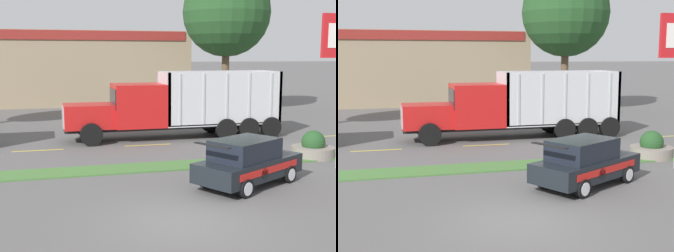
# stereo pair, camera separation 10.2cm
# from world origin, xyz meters

# --- Properties ---
(ground_plane) EXTENTS (600.00, 600.00, 0.00)m
(ground_plane) POSITION_xyz_m (0.00, 0.00, 0.00)
(ground_plane) COLOR #5B5959
(grass_verge) EXTENTS (120.00, 1.55, 0.06)m
(grass_verge) POSITION_xyz_m (0.00, 6.27, 0.03)
(grass_verge) COLOR #477538
(grass_verge) RESTS_ON ground_plane
(centre_line_4) EXTENTS (2.40, 0.14, 0.01)m
(centre_line_4) POSITION_xyz_m (-3.93, 11.04, 0.00)
(centre_line_4) COLOR yellow
(centre_line_4) RESTS_ON ground_plane
(centre_line_5) EXTENTS (2.40, 0.14, 0.01)m
(centre_line_5) POSITION_xyz_m (1.47, 11.04, 0.00)
(centre_line_5) COLOR yellow
(centre_line_5) RESTS_ON ground_plane
(centre_line_6) EXTENTS (2.40, 0.14, 0.01)m
(centre_line_6) POSITION_xyz_m (6.87, 11.04, 0.00)
(centre_line_6) COLOR yellow
(centre_line_6) RESTS_ON ground_plane
(centre_line_7) EXTENTS (2.40, 0.14, 0.01)m
(centre_line_7) POSITION_xyz_m (12.27, 11.04, 0.00)
(centre_line_7) COLOR yellow
(centre_line_7) RESTS_ON ground_plane
(dump_truck_mid) EXTENTS (11.84, 2.74, 3.64)m
(dump_truck_mid) POSITION_xyz_m (2.53, 12.73, 1.61)
(dump_truck_mid) COLOR black
(dump_truck_mid) RESTS_ON ground_plane
(rally_car) EXTENTS (4.52, 3.60, 1.71)m
(rally_car) POSITION_xyz_m (3.23, 2.87, 0.85)
(rally_car) COLOR black
(rally_car) RESTS_ON ground_plane
(stone_planter) EXTENTS (1.89, 1.89, 1.21)m
(stone_planter) POSITION_xyz_m (8.01, 6.38, 0.42)
(stone_planter) COLOR gray
(stone_planter) RESTS_ON ground_plane
(store_building_backdrop) EXTENTS (24.90, 12.10, 6.67)m
(store_building_backdrop) POSITION_xyz_m (-2.84, 35.47, 3.34)
(store_building_backdrop) COLOR #9E896B
(store_building_backdrop) RESTS_ON ground_plane
(tree_behind_left) EXTENTS (6.84, 6.84, 12.94)m
(tree_behind_left) POSITION_xyz_m (10.41, 23.08, 8.48)
(tree_behind_left) COLOR brown
(tree_behind_left) RESTS_ON ground_plane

